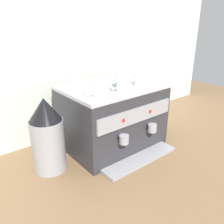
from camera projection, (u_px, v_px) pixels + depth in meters
The scene contains 14 objects.
ground_plane at pixel (112, 144), 1.63m from camera, with size 4.00×4.00×0.00m, color brown.
tiled_backsplash_wall at pixel (82, 65), 1.69m from camera, with size 2.80×0.03×0.99m, color silver.
espresso_machine at pixel (112, 116), 1.55m from camera, with size 0.61×0.55×0.42m.
ceramic_cup_0 at pixel (121, 85), 1.34m from camera, with size 0.08×0.09×0.07m.
ceramic_cup_1 at pixel (140, 80), 1.46m from camera, with size 0.07×0.11×0.07m.
ceramic_cup_2 at pixel (99, 90), 1.24m from camera, with size 0.11×0.09×0.08m.
ceramic_cup_3 at pixel (122, 75), 1.60m from camera, with size 0.10×0.11×0.06m.
ceramic_cup_4 at pixel (110, 84), 1.39m from camera, with size 0.07×0.09×0.06m.
ceramic_cup_5 at pixel (119, 82), 1.44m from camera, with size 0.08×0.08×0.06m.
ceramic_bowl_0 at pixel (93, 85), 1.43m from camera, with size 0.09×0.09×0.03m.
ceramic_bowl_1 at pixel (79, 82), 1.48m from camera, with size 0.10×0.10×0.03m.
ceramic_bowl_2 at pixel (105, 81), 1.51m from camera, with size 0.11×0.11×0.04m.
coffee_grinder at pixel (47, 136), 1.29m from camera, with size 0.18×0.18×0.43m.
milk_pitcher at pixel (154, 117), 1.87m from camera, with size 0.08×0.08×0.15m, color #B7B7BC.
Camera 1 is at (-0.90, -1.12, 0.81)m, focal length 37.80 mm.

